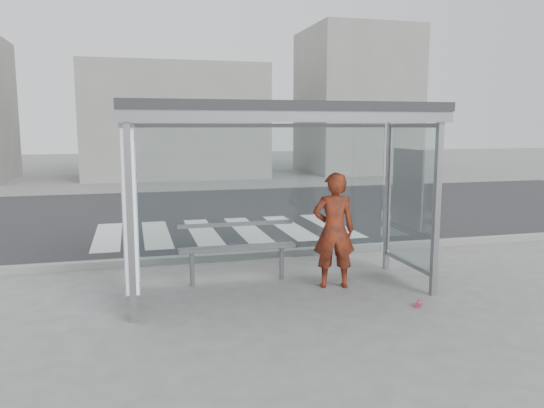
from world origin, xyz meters
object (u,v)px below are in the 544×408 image
(bench, at_px, (237,247))
(bus_shelter, at_px, (252,151))
(person, at_px, (334,230))
(soda_can, at_px, (419,304))

(bench, bearing_deg, bus_shelter, -77.24)
(bus_shelter, xyz_separation_m, person, (1.18, -0.05, -1.15))
(bus_shelter, height_order, bench, bus_shelter)
(person, bearing_deg, soda_can, 136.79)
(bus_shelter, xyz_separation_m, bench, (-0.12, 0.52, -1.45))
(bus_shelter, relative_size, bench, 2.44)
(bench, distance_m, soda_can, 2.69)
(bus_shelter, xyz_separation_m, soda_can, (1.93, -1.14, -1.95))
(bus_shelter, distance_m, bench, 1.54)
(bench, height_order, soda_can, bench)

